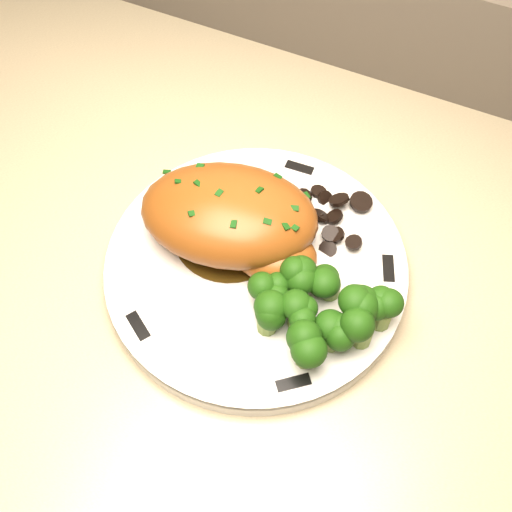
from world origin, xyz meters
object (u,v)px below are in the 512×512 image
at_px(plate, 256,268).
at_px(broccoli_florets, 321,310).
at_px(chicken_breast, 234,219).
at_px(counter, 19,352).

bearing_deg(plate, broccoli_florets, -23.31).
bearing_deg(chicken_breast, broccoli_florets, -38.84).
bearing_deg(plate, counter, -175.22).
height_order(counter, broccoli_florets, counter).
bearing_deg(counter, plate, 4.78).
relative_size(counter, broccoli_florets, 20.24).
distance_m(plate, broccoli_florets, 0.08).
xyz_separation_m(plate, chicken_breast, (-0.03, 0.01, 0.04)).
relative_size(plate, broccoli_florets, 2.29).
relative_size(plate, chicken_breast, 1.48).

